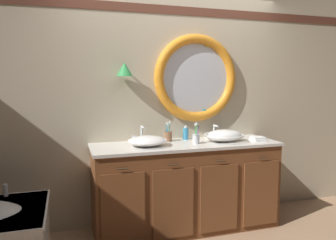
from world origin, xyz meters
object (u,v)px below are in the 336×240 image
at_px(sink_basin_right, 224,135).
at_px(folded_hand_towel, 258,139).
at_px(toothbrush_holder_left, 168,136).
at_px(sink_basin_left, 147,141).
at_px(soap_dispenser, 186,133).
at_px(toothbrush_holder_right, 196,138).

xyz_separation_m(sink_basin_right, folded_hand_towel, (0.37, -0.07, -0.04)).
relative_size(toothbrush_holder_left, folded_hand_towel, 1.47).
relative_size(sink_basin_left, sink_basin_right, 0.92).
relative_size(sink_basin_left, soap_dispenser, 2.51).
height_order(sink_basin_left, sink_basin_right, sink_basin_right).
bearing_deg(soap_dispenser, toothbrush_holder_left, -165.98).
bearing_deg(sink_basin_left, sink_basin_right, 0.00).
xyz_separation_m(toothbrush_holder_left, folded_hand_towel, (0.94, -0.25, -0.04)).
bearing_deg(folded_hand_towel, toothbrush_holder_right, 177.76).
bearing_deg(sink_basin_right, sink_basin_left, 180.00).
distance_m(sink_basin_left, folded_hand_towel, 1.22).
distance_m(toothbrush_holder_left, toothbrush_holder_right, 0.32).
height_order(sink_basin_left, soap_dispenser, soap_dispenser).
distance_m(sink_basin_left, sink_basin_right, 0.85).
bearing_deg(toothbrush_holder_right, toothbrush_holder_left, 135.68).
xyz_separation_m(sink_basin_left, toothbrush_holder_right, (0.51, -0.04, 0.01)).
bearing_deg(sink_basin_left, toothbrush_holder_right, -4.43).
distance_m(sink_basin_right, toothbrush_holder_right, 0.34).
height_order(sink_basin_right, toothbrush_holder_right, toothbrush_holder_right).
relative_size(sink_basin_right, folded_hand_towel, 2.89).
bearing_deg(folded_hand_towel, toothbrush_holder_left, 165.01).
relative_size(sink_basin_left, folded_hand_towel, 2.67).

